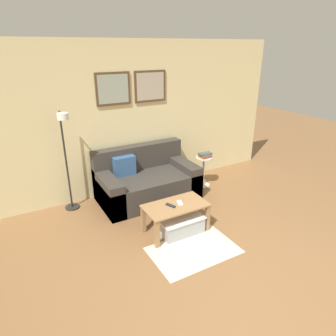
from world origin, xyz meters
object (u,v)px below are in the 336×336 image
Objects in this scene: storage_bin at (180,224)px; side_table at (203,169)px; floor_lamp at (66,152)px; cell_phone at (180,203)px; coffee_table at (176,210)px; book_stack at (205,155)px; couch at (146,182)px; remote_control at (171,205)px.

side_table reaches higher than storage_bin.
floor_lamp is 1.83m from cell_phone.
floor_lamp reaches higher than coffee_table.
couch is at bearing 175.34° from book_stack.
book_stack is (1.19, 1.06, 0.48)m from storage_bin.
floor_lamp is at bearing 108.00° from remote_control.
side_table is at bearing -4.62° from couch.
side_table reaches higher than remote_control.
remote_control is at bearing -50.59° from floor_lamp.
side_table is (1.17, 1.07, 0.21)m from storage_bin.
cell_phone is at bearing -46.45° from floor_lamp.
cell_phone is (-1.15, -1.01, -0.18)m from book_stack.
couch is at bearing 108.32° from cell_phone.
couch reaches higher than book_stack.
coffee_table is 0.12m from cell_phone.
storage_bin is 0.31m from cell_phone.
coffee_table is 0.12m from remote_control.
storage_bin is 0.39× the size of floor_lamp.
couch is 1.41m from floor_lamp.
book_stack is 1.54m from cell_phone.
couch is 1.11m from cell_phone.
cell_phone is (0.08, 0.02, 0.09)m from coffee_table.
remote_control reaches higher than storage_bin.
remote_control reaches higher than cell_phone.
coffee_table is 3.56× the size of book_stack.
coffee_table is 0.22m from storage_bin.
side_table is at bearing 60.43° from cell_phone.
book_stack is 1.76× the size of cell_phone.
book_stack is at bearing 41.82° from storage_bin.
book_stack is (0.02, -0.00, 0.27)m from side_table.
remote_control is (-0.12, 0.05, 0.31)m from storage_bin.
floor_lamp reaches higher than storage_bin.
couch is 1.13m from side_table.
coffee_table is 1.41× the size of storage_bin.
storage_bin is at bearing -137.71° from side_table.
coffee_table is at bearing -139.81° from side_table.
floor_lamp is 11.36× the size of cell_phone.
couch is at bearing -7.56° from floor_lamp.
floor_lamp reaches higher than side_table.
couch is 1.13m from remote_control.
floor_lamp reaches higher than remote_control.
side_table is at bearing 42.29° from storage_bin.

